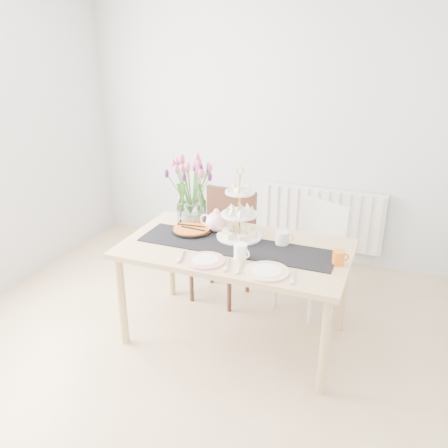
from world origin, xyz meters
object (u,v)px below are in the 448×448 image
at_px(plate_right, 267,271).
at_px(chair_white, 315,248).
at_px(teapot, 216,222).
at_px(radiator, 321,218).
at_px(cream_jug, 282,238).
at_px(chair_brown, 225,236).
at_px(mug_white, 240,251).
at_px(plate_left, 205,260).
at_px(dining_table, 235,256).
at_px(cake_stand, 239,220).
at_px(mug_orange, 338,258).
at_px(tulip_vase, 191,181).
at_px(tart_tin, 192,230).

bearing_deg(plate_right, chair_white, 82.88).
xyz_separation_m(chair_white, plate_right, (-0.12, -0.97, 0.24)).
bearing_deg(teapot, chair_white, 37.26).
distance_m(radiator, cream_jug, 1.44).
relative_size(chair_brown, teapot, 3.58).
xyz_separation_m(teapot, mug_white, (0.33, -0.37, -0.03)).
distance_m(radiator, plate_left, 1.92).
xyz_separation_m(cream_jug, mug_white, (-0.20, -0.32, 0.00)).
distance_m(chair_brown, cream_jug, 0.80).
xyz_separation_m(dining_table, chair_white, (0.44, 0.68, -0.16)).
relative_size(cake_stand, teapot, 1.89).
xyz_separation_m(chair_brown, teapot, (0.09, -0.39, 0.29)).
relative_size(dining_table, mug_orange, 16.95).
xyz_separation_m(chair_white, mug_orange, (0.27, -0.69, 0.28)).
xyz_separation_m(teapot, mug_orange, (0.95, -0.22, -0.03)).
bearing_deg(teapot, plate_right, -40.25).
distance_m(mug_orange, plate_left, 0.87).
distance_m(dining_table, mug_white, 0.24).
distance_m(chair_brown, mug_orange, 1.22).
relative_size(chair_white, plate_left, 3.40).
relative_size(chair_brown, plate_left, 3.56).
xyz_separation_m(tulip_vase, teapot, (0.25, -0.10, -0.26)).
bearing_deg(tart_tin, dining_table, -16.72).
xyz_separation_m(cake_stand, plate_right, (0.35, -0.44, -0.13)).
relative_size(tulip_vase, mug_white, 5.93).
relative_size(chair_brown, tart_tin, 3.00).
xyz_separation_m(teapot, tart_tin, (-0.17, -0.08, -0.06)).
height_order(tulip_vase, mug_orange, tulip_vase).
bearing_deg(dining_table, tart_tin, 163.28).
distance_m(tulip_vase, tart_tin, 0.38).
relative_size(cake_stand, plate_left, 1.87).
bearing_deg(radiator, teapot, -112.70).
xyz_separation_m(dining_table, cake_stand, (-0.02, 0.15, 0.22)).
height_order(cake_stand, teapot, cake_stand).
height_order(radiator, mug_orange, mug_orange).
bearing_deg(dining_table, radiator, 77.76).
height_order(chair_brown, plate_right, chair_brown).
xyz_separation_m(dining_table, cream_jug, (0.30, 0.15, 0.13)).
bearing_deg(mug_orange, tulip_vase, 138.04).
distance_m(radiator, plate_right, 1.87).
bearing_deg(cake_stand, mug_orange, -12.15).
xyz_separation_m(dining_table, plate_right, (0.32, -0.29, 0.08)).
relative_size(mug_white, plate_right, 0.38).
distance_m(radiator, tart_tin, 1.64).
distance_m(chair_brown, cake_stand, 0.63).
relative_size(chair_white, mug_orange, 9.42).
distance_m(teapot, tart_tin, 0.20).
relative_size(tulip_vase, cake_stand, 1.28).
xyz_separation_m(radiator, cream_jug, (-0.04, -1.40, 0.35)).
height_order(teapot, cream_jug, teapot).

